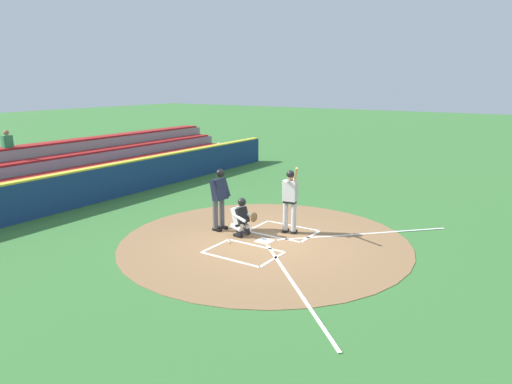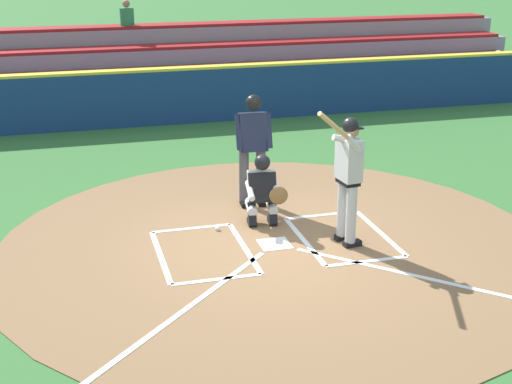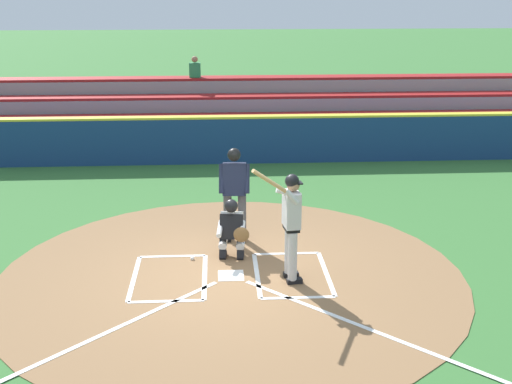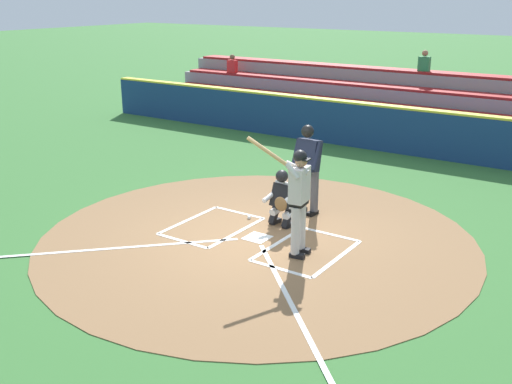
# 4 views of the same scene
# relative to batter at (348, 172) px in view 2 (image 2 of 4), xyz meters

# --- Properties ---
(ground_plane) EXTENTS (120.00, 120.00, 0.00)m
(ground_plane) POSITION_rel_batter_xyz_m (0.99, -0.24, -1.10)
(ground_plane) COLOR #387033
(dirt_circle) EXTENTS (8.00, 8.00, 0.01)m
(dirt_circle) POSITION_rel_batter_xyz_m (0.99, -0.24, -1.09)
(dirt_circle) COLOR olive
(dirt_circle) RESTS_ON ground
(home_plate_and_chalk) EXTENTS (7.93, 4.91, 0.01)m
(home_plate_and_chalk) POSITION_rel_batter_xyz_m (0.99, 0.64, -1.08)
(home_plate_and_chalk) COLOR white
(home_plate_and_chalk) RESTS_ON dirt_circle
(batter) EXTENTS (0.89, 0.80, 2.13)m
(batter) POSITION_rel_batter_xyz_m (0.00, 0.00, 0.00)
(batter) COLOR #BCBCBC
(batter) RESTS_ON ground
(catcher) EXTENTS (0.59, 0.65, 1.13)m
(catcher) POSITION_rel_batter_xyz_m (0.94, -1.04, -0.51)
(catcher) COLOR black
(catcher) RESTS_ON ground
(plate_umpire) EXTENTS (0.60, 0.44, 1.86)m
(plate_umpire) POSITION_rel_batter_xyz_m (0.87, -1.89, -0.02)
(plate_umpire) COLOR #4C4C51
(plate_umpire) RESTS_ON ground
(baseball) EXTENTS (0.07, 0.07, 0.07)m
(baseball) POSITION_rel_batter_xyz_m (1.68, -0.97, -1.06)
(baseball) COLOR white
(baseball) RESTS_ON ground
(backstop_wall) EXTENTS (22.00, 0.36, 1.31)m
(backstop_wall) POSITION_rel_batter_xyz_m (0.99, -7.74, -0.45)
(backstop_wall) COLOR navy
(backstop_wall) RESTS_ON ground
(bleacher_stand) EXTENTS (20.00, 3.40, 2.55)m
(bleacher_stand) POSITION_rel_batter_xyz_m (0.99, -10.44, -0.40)
(bleacher_stand) COLOR gray
(bleacher_stand) RESTS_ON ground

